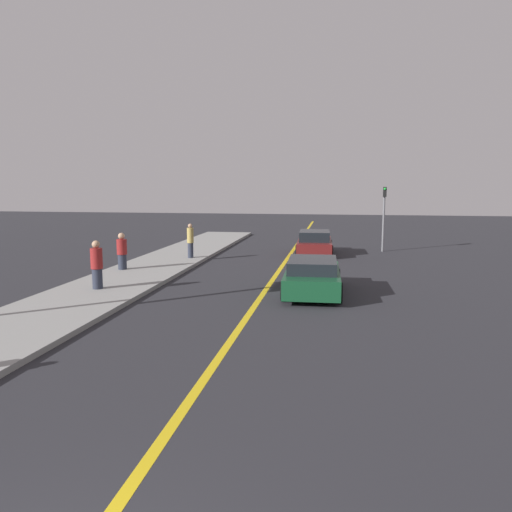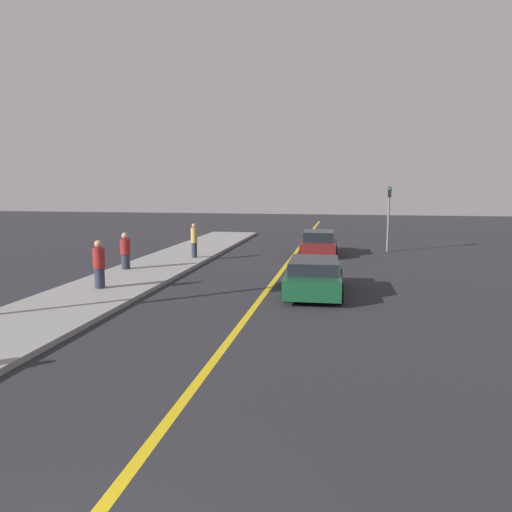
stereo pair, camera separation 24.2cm
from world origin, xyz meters
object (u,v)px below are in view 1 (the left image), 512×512
object	(u,v)px
pedestrian_far_standing	(122,252)
traffic_light	(384,212)
car_ahead_center	(315,243)
pedestrian_mid_group	(97,265)
pedestrian_by_sign	(190,241)
car_near_right_lane	(313,276)

from	to	relation	value
pedestrian_far_standing	traffic_light	size ratio (longest dim) A/B	0.43
car_ahead_center	pedestrian_mid_group	distance (m)	13.02
car_ahead_center	pedestrian_by_sign	bearing A→B (deg)	-152.67
car_near_right_lane	traffic_light	bearing A→B (deg)	72.31
car_near_right_lane	pedestrian_far_standing	bearing A→B (deg)	159.62
car_ahead_center	pedestrian_by_sign	xyz separation A→B (m)	(-5.93, -3.34, 0.39)
car_near_right_lane	car_ahead_center	bearing A→B (deg)	90.72
car_near_right_lane	pedestrian_by_sign	world-z (taller)	pedestrian_by_sign
car_near_right_lane	pedestrian_by_sign	xyz separation A→B (m)	(-6.33, 6.55, 0.39)
pedestrian_far_standing	traffic_light	bearing A→B (deg)	37.15
car_ahead_center	traffic_light	bearing A→B (deg)	21.77
traffic_light	car_ahead_center	bearing A→B (deg)	-156.14
pedestrian_far_standing	pedestrian_mid_group	bearing A→B (deg)	-77.93
car_near_right_lane	traffic_light	distance (m)	12.12
pedestrian_mid_group	traffic_light	size ratio (longest dim) A/B	0.47
car_ahead_center	pedestrian_mid_group	xyz separation A→B (m)	(-6.98, -10.98, 0.37)
car_near_right_lane	pedestrian_mid_group	bearing A→B (deg)	-173.17
pedestrian_far_standing	traffic_light	world-z (taller)	traffic_light
car_near_right_lane	pedestrian_by_sign	distance (m)	9.11
pedestrian_by_sign	car_near_right_lane	bearing A→B (deg)	-45.99
pedestrian_far_standing	car_ahead_center	bearing A→B (deg)	42.24
pedestrian_far_standing	car_near_right_lane	bearing A→B (deg)	-18.80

